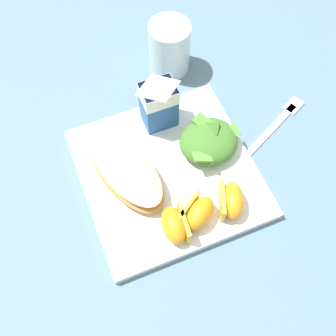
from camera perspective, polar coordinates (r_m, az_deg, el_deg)
The scene contains 10 objects.
ground at distance 0.68m, azimuth -0.00°, elevation -1.02°, with size 3.00×3.00×0.00m, color slate.
white_plate at distance 0.67m, azimuth -0.00°, elevation -0.72°, with size 0.28×0.28×0.02m, color silver.
cheesy_pizza_bread at distance 0.65m, azimuth -5.92°, elevation -0.50°, with size 0.12×0.19×0.04m.
green_salad_pile at distance 0.67m, azimuth 5.82°, elevation 3.82°, with size 0.10×0.10×0.05m.
milk_carton at distance 0.67m, azimuth -1.34°, elevation 9.69°, with size 0.06×0.04×0.11m.
orange_wedge_front at distance 0.60m, azimuth 0.98°, elevation -8.10°, with size 0.04×0.06×0.04m.
orange_wedge_middle at distance 0.61m, azimuth 4.36°, elevation -6.38°, with size 0.07×0.06×0.04m.
orange_wedge_rear at distance 0.63m, azimuth 9.02°, elevation -4.59°, with size 0.06×0.07×0.04m.
metal_fork at distance 0.75m, azimuth 15.05°, elevation 5.96°, with size 0.18×0.10×0.01m.
drinking_clear_cup at distance 0.78m, azimuth 0.20°, elevation 16.79°, with size 0.08×0.08×0.10m, color silver.
Camera 1 is at (-0.11, -0.28, 0.61)m, focal length 42.74 mm.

